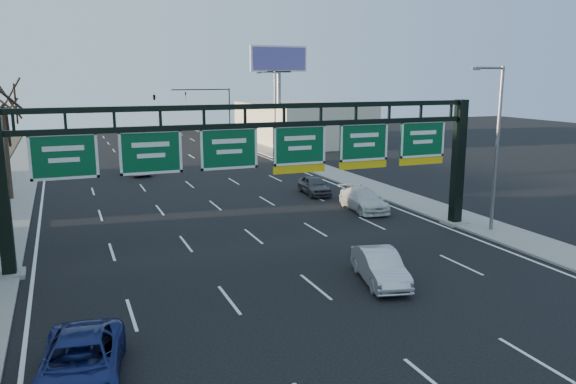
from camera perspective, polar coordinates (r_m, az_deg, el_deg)
name	(u,v)px	position (r m, az deg, el deg)	size (l,w,h in m)	color
ground	(338,305)	(21.69, 5.06, -11.34)	(160.00, 160.00, 0.00)	black
sidewalk_left	(5,215)	(38.82, -26.79, -2.11)	(3.00, 120.00, 0.12)	gray
sidewalk_right	(367,186)	(44.47, 8.07, 0.65)	(3.00, 120.00, 0.12)	gray
lane_markings	(208,199)	(39.74, -8.13, -0.75)	(21.60, 120.00, 0.01)	white
sign_gantry	(268,156)	(27.65, -2.03, 3.69)	(24.60, 1.20, 7.20)	black
building_right_distant	(301,123)	(74.00, 1.30, 7.03)	(12.00, 20.00, 5.00)	beige
tree_far	(0,91)	(42.90, -27.20, 9.09)	(3.60, 3.60, 8.86)	#31251B
streetlight_near	(496,140)	(32.31, 20.33, 4.93)	(2.15, 0.22, 9.00)	slate
streetlight_far	(274,108)	(61.75, -1.46, 8.51)	(2.15, 0.22, 9.00)	slate
billboard_right	(279,71)	(67.22, -0.94, 12.16)	(7.00, 0.50, 12.00)	slate
traffic_signal_mast	(183,100)	(74.30, -10.58, 9.17)	(10.16, 0.54, 7.00)	black
car_blue_suv	(80,363)	(17.22, -20.39, -15.98)	(2.25, 4.88, 1.36)	navy
car_silver_sedan	(380,267)	(23.87, 9.32, -7.50)	(1.45, 4.17, 1.37)	#BABABF
car_white_wagon	(364,200)	(36.43, 7.68, -0.77)	(1.92, 4.72, 1.37)	silver
car_grey_far	(314,185)	(41.03, 2.69, 0.70)	(1.58, 3.93, 1.34)	#424548
car_silver_distant	(139,165)	(51.26, -14.92, 2.62)	(1.61, 4.63, 1.52)	silver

